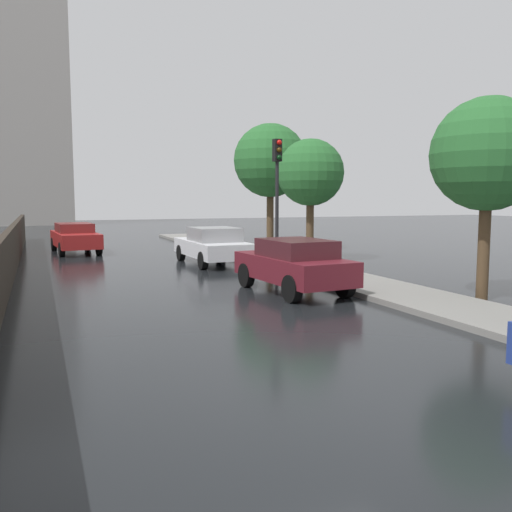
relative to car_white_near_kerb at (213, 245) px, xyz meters
The scene contains 9 objects.
ground 14.32m from the car_white_near_kerb, 101.07° to the right, with size 120.00×120.00×0.00m, color black.
car_white_near_kerb is the anchor object (origin of this frame).
car_red_mid_road 8.00m from the car_white_near_kerb, 125.40° to the left, with size 2.07×4.69×1.37m.
car_maroon_behind_camera 6.86m from the car_white_near_kerb, 89.15° to the right, with size 2.00×4.05×1.43m.
traffic_light 3.98m from the car_white_near_kerb, 62.70° to the right, with size 0.26×0.39×4.37m.
street_tree_near 4.75m from the car_white_near_kerb, 11.23° to the right, with size 2.62×2.62×4.84m.
street_tree_mid 6.50m from the car_white_near_kerb, 42.75° to the left, with size 3.43×3.43×5.99m.
street_tree_far 10.80m from the car_white_near_kerb, 68.17° to the right, with size 2.73×2.73×4.93m.
distant_tower 41.72m from the car_white_near_kerb, 103.10° to the left, with size 12.60×11.78×20.65m.
Camera 1 is at (-3.44, -5.70, 2.50)m, focal length 37.84 mm.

